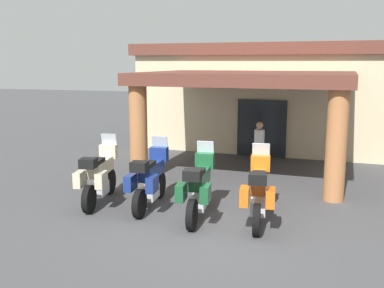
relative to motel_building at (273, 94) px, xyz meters
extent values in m
plane|color=#424244|center=(-0.11, -9.66, -2.13)|extent=(80.00, 80.00, 0.00)
cube|color=beige|center=(0.01, 0.29, -0.28)|extent=(10.47, 5.81, 3.71)
cube|color=#1E2328|center=(-0.11, -2.45, -1.08)|extent=(1.80, 0.18, 2.10)
cube|color=brown|center=(-0.22, -4.94, 0.84)|extent=(6.45, 5.38, 0.35)
cylinder|color=#B27042|center=(-3.03, -6.96, -0.73)|extent=(0.51, 0.51, 2.80)
cylinder|color=#B27042|center=(2.40, -7.21, -0.73)|extent=(0.51, 0.51, 2.80)
cube|color=brown|center=(0.01, 0.29, 1.80)|extent=(10.89, 6.23, 0.44)
cylinder|color=black|center=(-3.29, -8.31, -1.80)|extent=(0.25, 0.67, 0.66)
cylinder|color=black|center=(-3.04, -9.84, -1.80)|extent=(0.25, 0.67, 0.66)
cube|color=silver|center=(-3.16, -9.10, -1.76)|extent=(0.41, 0.60, 0.32)
cube|color=beige|center=(-3.19, -8.95, -1.25)|extent=(0.48, 1.18, 0.34)
cube|color=black|center=(-3.13, -9.30, -1.03)|extent=(0.37, 0.64, 0.10)
cube|color=beige|center=(-3.29, -8.33, -0.98)|extent=(0.47, 0.31, 0.36)
cube|color=#B2BCC6|center=(-3.30, -8.25, -0.70)|extent=(0.41, 0.18, 0.36)
cube|color=beige|center=(-3.32, -9.73, -1.37)|extent=(0.25, 0.46, 0.36)
cube|color=beige|center=(-2.81, -9.65, -1.37)|extent=(0.25, 0.46, 0.36)
cube|color=black|center=(-3.05, -9.79, -0.96)|extent=(0.41, 0.37, 0.22)
cylinder|color=black|center=(-1.90, -8.26, -1.80)|extent=(0.19, 0.67, 0.66)
cylinder|color=black|center=(-1.79, -9.80, -1.80)|extent=(0.19, 0.67, 0.66)
cube|color=silver|center=(-1.84, -9.05, -1.76)|extent=(0.36, 0.58, 0.32)
cube|color=navy|center=(-1.85, -8.90, -1.25)|extent=(0.38, 1.17, 0.34)
cube|color=black|center=(-1.83, -9.25, -1.03)|extent=(0.32, 0.62, 0.10)
cube|color=navy|center=(-1.89, -8.28, -0.98)|extent=(0.46, 0.27, 0.36)
cube|color=#B2BCC6|center=(-1.90, -8.20, -0.70)|extent=(0.41, 0.15, 0.36)
cube|color=navy|center=(-2.06, -9.67, -1.37)|extent=(0.21, 0.45, 0.36)
cube|color=navy|center=(-1.54, -9.63, -1.37)|extent=(0.21, 0.45, 0.36)
cube|color=black|center=(-1.79, -9.75, -0.96)|extent=(0.38, 0.34, 0.22)
cylinder|color=black|center=(-0.59, -8.62, -1.80)|extent=(0.20, 0.67, 0.66)
cylinder|color=black|center=(-0.45, -10.16, -1.80)|extent=(0.20, 0.67, 0.66)
cube|color=silver|center=(-0.52, -9.42, -1.76)|extent=(0.37, 0.59, 0.32)
cube|color=#19512D|center=(-0.53, -9.27, -1.25)|extent=(0.40, 1.17, 0.34)
cube|color=black|center=(-0.50, -9.62, -1.03)|extent=(0.33, 0.62, 0.10)
cube|color=#19512D|center=(-0.59, -8.64, -0.98)|extent=(0.46, 0.28, 0.36)
cube|color=#B2BCC6|center=(-0.60, -8.56, -0.70)|extent=(0.41, 0.15, 0.36)
cube|color=#19512D|center=(-0.72, -10.04, -1.37)|extent=(0.22, 0.45, 0.36)
cube|color=#19512D|center=(-0.21, -9.99, -1.37)|extent=(0.22, 0.45, 0.36)
cube|color=black|center=(-0.46, -10.11, -0.96)|extent=(0.39, 0.35, 0.22)
cylinder|color=black|center=(0.72, -8.53, -1.80)|extent=(0.21, 0.67, 0.66)
cylinder|color=black|center=(0.88, -10.07, -1.80)|extent=(0.21, 0.67, 0.66)
cube|color=silver|center=(0.80, -9.32, -1.76)|extent=(0.38, 0.59, 0.32)
cube|color=orange|center=(0.79, -9.17, -1.25)|extent=(0.42, 1.18, 0.34)
cube|color=black|center=(0.82, -9.52, -1.03)|extent=(0.34, 0.63, 0.10)
cube|color=orange|center=(0.72, -8.55, -0.98)|extent=(0.46, 0.28, 0.36)
cube|color=#B2BCC6|center=(0.71, -8.47, -0.70)|extent=(0.41, 0.16, 0.36)
cube|color=orange|center=(0.61, -9.95, -1.37)|extent=(0.22, 0.46, 0.36)
cube|color=orange|center=(1.12, -9.89, -1.37)|extent=(0.22, 0.46, 0.36)
cube|color=black|center=(0.87, -10.02, -0.96)|extent=(0.39, 0.36, 0.22)
cylinder|color=#3F334C|center=(0.19, -4.90, -1.73)|extent=(0.14, 0.14, 0.80)
cylinder|color=#3F334C|center=(0.11, -4.73, -1.73)|extent=(0.14, 0.14, 0.80)
cylinder|color=white|center=(0.15, -4.81, -1.05)|extent=(0.32, 0.32, 0.57)
cylinder|color=white|center=(0.24, -5.01, -1.02)|extent=(0.09, 0.09, 0.54)
cylinder|color=white|center=(0.06, -4.61, -1.02)|extent=(0.09, 0.09, 0.54)
sphere|color=tan|center=(0.15, -4.81, -0.63)|extent=(0.22, 0.22, 0.22)
camera|label=1|loc=(2.07, -18.50, 1.31)|focal=41.17mm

